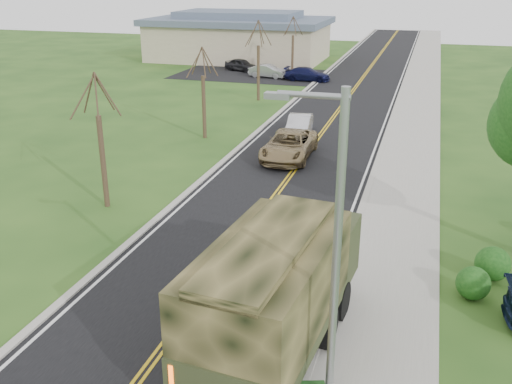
% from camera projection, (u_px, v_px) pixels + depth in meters
% --- Properties ---
extents(ground, '(160.00, 160.00, 0.00)m').
position_uv_depth(ground, '(144.00, 373.00, 15.14)').
color(ground, '#224517').
rests_on(ground, ground).
extents(road, '(8.00, 120.00, 0.01)m').
position_uv_depth(road, '(353.00, 91.00, 50.84)').
color(road, black).
rests_on(road, ground).
extents(curb_right, '(0.30, 120.00, 0.12)m').
position_uv_depth(curb_right, '(400.00, 93.00, 49.70)').
color(curb_right, '#9E998E').
rests_on(curb_right, ground).
extents(sidewalk_right, '(3.20, 120.00, 0.10)m').
position_uv_depth(sidewalk_right, '(421.00, 95.00, 49.22)').
color(sidewalk_right, '#9E998E').
rests_on(sidewalk_right, ground).
extents(curb_left, '(0.30, 120.00, 0.10)m').
position_uv_depth(curb_left, '(307.00, 88.00, 51.95)').
color(curb_left, '#9E998E').
rests_on(curb_left, ground).
extents(street_light, '(1.65, 0.22, 8.00)m').
position_uv_depth(street_light, '(332.00, 259.00, 11.77)').
color(street_light, gray).
rests_on(street_light, ground).
extents(bare_tree_a, '(1.93, 2.26, 6.08)m').
position_uv_depth(bare_tree_a, '(102.00, 151.00, 25.02)').
color(bare_tree_a, '#38281C').
rests_on(bare_tree_a, ground).
extents(bare_tree_b, '(1.83, 2.14, 5.73)m').
position_uv_depth(bare_tree_b, '(204.00, 100.00, 35.78)').
color(bare_tree_b, '#38281C').
rests_on(bare_tree_b, ground).
extents(bare_tree_c, '(2.04, 2.39, 6.42)m').
position_uv_depth(bare_tree_c, '(258.00, 66.00, 46.38)').
color(bare_tree_c, '#38281C').
rests_on(bare_tree_c, ground).
extents(bare_tree_d, '(1.88, 2.20, 5.91)m').
position_uv_depth(bare_tree_d, '(293.00, 51.00, 57.17)').
color(bare_tree_d, '#38281C').
rests_on(bare_tree_d, ground).
extents(commercial_building, '(25.50, 21.50, 5.65)m').
position_uv_depth(commercial_building, '(239.00, 37.00, 68.45)').
color(commercial_building, tan).
rests_on(commercial_building, ground).
extents(military_truck, '(3.39, 7.98, 3.87)m').
position_uv_depth(military_truck, '(278.00, 285.00, 15.09)').
color(military_truck, black).
rests_on(military_truck, ground).
extents(suv_champagne, '(2.58, 5.49, 1.52)m').
position_uv_depth(suv_champagne, '(289.00, 145.00, 32.39)').
color(suv_champagne, '#917A51').
rests_on(suv_champagne, ground).
extents(sedan_silver, '(1.82, 4.19, 1.34)m').
position_uv_depth(sedan_silver, '(299.00, 126.00, 36.84)').
color(sedan_silver, silver).
rests_on(sedan_silver, ground).
extents(lot_car_dark, '(4.18, 2.93, 1.32)m').
position_uv_depth(lot_car_dark, '(241.00, 65.00, 61.05)').
color(lot_car_dark, black).
rests_on(lot_car_dark, ground).
extents(lot_car_silver, '(4.06, 1.91, 1.29)m').
position_uv_depth(lot_car_silver, '(268.00, 71.00, 57.28)').
color(lot_car_silver, '#A2A2A7').
rests_on(lot_car_silver, ground).
extents(lot_car_navy, '(4.50, 1.92, 1.29)m').
position_uv_depth(lot_car_navy, '(307.00, 74.00, 55.57)').
color(lot_car_navy, '#0E1034').
rests_on(lot_car_navy, ground).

